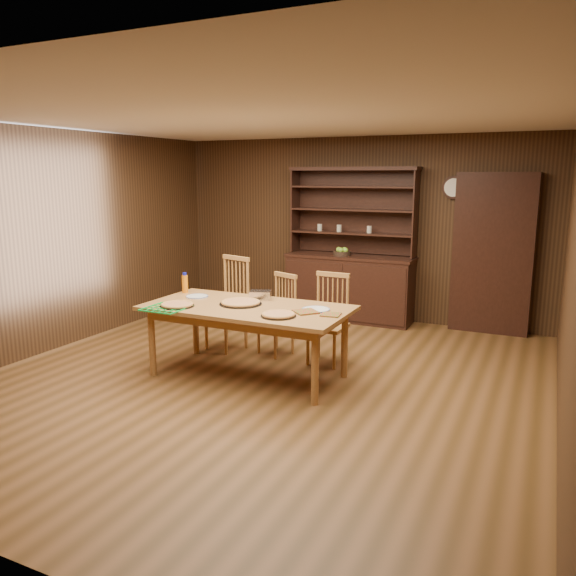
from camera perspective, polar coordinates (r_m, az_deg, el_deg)
The scene contains 20 objects.
floor at distance 5.83m, azimuth -2.84°, elevation -9.33°, with size 6.00×6.00×0.00m, color brown.
room_shell at distance 5.47m, azimuth -3.00°, elevation 6.32°, with size 6.00×6.00×6.00m.
china_hutch at distance 8.12m, azimuth 6.29°, elevation 0.92°, with size 1.84×0.52×2.17m.
doorway at distance 7.80m, azimuth 20.06°, elevation 3.25°, with size 1.00×0.18×2.10m, color black.
wall_clock at distance 7.86m, azimuth 16.48°, elevation 9.76°, with size 0.30×0.05×0.30m.
dining_table at distance 5.76m, azimuth -4.16°, elevation -2.53°, with size 2.09×1.04×0.75m.
chair_left at distance 6.78m, azimuth -5.85°, elevation -1.19°, with size 0.56×0.54×1.11m.
chair_center at distance 6.56m, azimuth -0.83°, elevation -2.41°, with size 0.50×0.49×0.94m.
chair_right at distance 6.25m, azimuth 4.20°, elevation -2.80°, with size 0.42×0.40×1.00m.
pizza_left at distance 5.81m, azimuth -11.19°, elevation -1.69°, with size 0.34×0.34×0.04m.
pizza_right at distance 5.30m, azimuth -0.98°, elevation -2.72°, with size 0.34×0.34×0.04m.
pizza_center at distance 5.82m, azimuth -4.83°, elevation -1.49°, with size 0.44×0.44×0.04m.
cooling_rack at distance 5.74m, azimuth -12.29°, elevation -1.97°, with size 0.39×0.39×0.02m, color green, non-canonical shape.
plate_left at distance 6.22m, azimuth -9.22°, elevation -0.84°, with size 0.24×0.24×0.02m.
plate_right at distance 5.55m, azimuth 2.84°, elevation -2.19°, with size 0.28×0.28×0.02m.
foil_dish at distance 6.04m, azimuth -2.83°, elevation -0.71°, with size 0.23×0.16×0.09m, color white.
juice_bottle at distance 6.46m, azimuth -10.43°, elevation 0.47°, with size 0.07×0.07×0.23m.
pot_holder_a at distance 5.36m, azimuth 4.37°, elevation -2.71°, with size 0.18×0.18×0.01m, color #B1141F.
pot_holder_b at distance 5.45m, azimuth 1.82°, elevation -2.43°, with size 0.21×0.21×0.02m, color #B1141F.
fruit_bowl at distance 8.03m, azimuth 5.51°, elevation 3.64°, with size 0.26×0.26×0.12m.
Camera 1 is at (2.58, -4.80, 2.06)m, focal length 35.00 mm.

